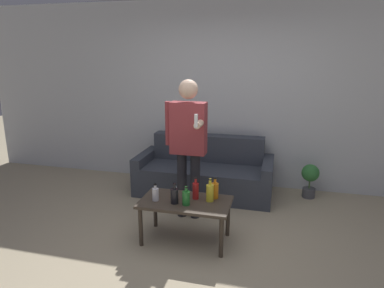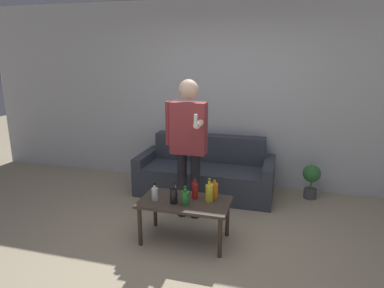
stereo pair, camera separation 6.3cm
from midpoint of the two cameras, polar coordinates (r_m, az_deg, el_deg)
The scene contains 13 objects.
ground_plane at distance 3.52m, azimuth -0.54°, elevation -18.61°, with size 16.00×16.00×0.00m, color tan.
wall_back at distance 5.10m, azimuth 6.24°, elevation 8.07°, with size 8.00×0.06×2.70m.
couch at distance 4.92m, azimuth 2.68°, elevation -4.88°, with size 1.90×0.81×0.79m.
coffee_table at distance 3.63m, azimuth -0.72°, elevation -10.26°, with size 0.94×0.53×0.46m.
bottle_orange at distance 3.49m, azimuth -0.62°, elevation -8.91°, with size 0.08×0.08×0.20m.
bottle_green at distance 3.62m, azimuth 1.01°, elevation -7.73°, with size 0.07×0.07×0.24m.
bottle_dark at distance 3.64m, azimuth 4.24°, elevation -7.69°, with size 0.08×0.08×0.23m.
bottle_yellow at distance 3.53m, azimuth -2.55°, elevation -8.53°, with size 0.08×0.08×0.22m.
bottle_red at distance 3.57m, azimuth 3.40°, elevation -8.05°, with size 0.08×0.08×0.24m.
bottle_clear at distance 3.61m, azimuth -5.71°, elevation -8.23°, with size 0.07×0.07×0.18m.
wine_glass_near at distance 3.63m, azimuth -2.41°, elevation -7.36°, with size 0.07×0.07×0.17m.
person_standing_front at distance 3.97m, azimuth -0.20°, elevation 0.93°, with size 0.49×0.43×1.66m.
potted_plant at distance 4.99m, azimuth 19.64°, elevation -5.39°, with size 0.24×0.24×0.48m.
Camera 2 is at (0.84, -2.82, 1.93)m, focal length 32.00 mm.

